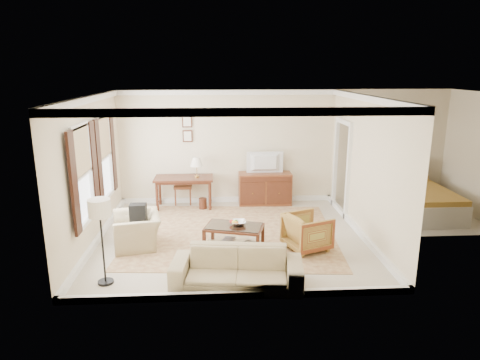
{
  "coord_description": "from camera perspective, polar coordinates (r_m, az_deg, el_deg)",
  "views": [
    {
      "loc": [
        -0.31,
        -8.31,
        3.41
      ],
      "look_at": [
        0.2,
        0.3,
        1.15
      ],
      "focal_mm": 32.0,
      "sensor_mm": 36.0,
      "label": 1
    }
  ],
  "objects": [
    {
      "name": "doorway",
      "position": [
        10.53,
        13.37,
        1.46
      ],
      "size": [
        0.1,
        1.12,
        2.25
      ],
      "primitive_type": null,
      "color": "white",
      "rests_on": "room_shell"
    },
    {
      "name": "backpack",
      "position": [
        8.66,
        -13.43,
        -4.09
      ],
      "size": [
        0.24,
        0.33,
        0.4
      ],
      "primitive_type": "cube",
      "rotation": [
        0.0,
        0.0,
        -1.52
      ],
      "color": "black",
      "rests_on": "club_armchair"
    },
    {
      "name": "coffee_table",
      "position": [
        8.35,
        -0.79,
        -6.78
      ],
      "size": [
        1.23,
        0.92,
        0.47
      ],
      "rotation": [
        0.0,
        0.0,
        -0.27
      ],
      "color": "#4A2215",
      "rests_on": "room_shell"
    },
    {
      "name": "room_shell",
      "position": [
        8.37,
        -1.26,
        8.24
      ],
      "size": [
        5.51,
        5.01,
        2.91
      ],
      "color": "beige",
      "rests_on": "ground"
    },
    {
      "name": "sideboard",
      "position": [
        11.02,
        3.32,
        -1.14
      ],
      "size": [
        1.34,
        0.51,
        0.82
      ],
      "primitive_type": "cube",
      "color": "brown",
      "rests_on": "room_shell"
    },
    {
      "name": "rug",
      "position": [
        9.16,
        -1.08,
        -7.14
      ],
      "size": [
        4.53,
        3.97,
        0.01
      ],
      "primitive_type": "cube",
      "rotation": [
        0.0,
        0.0,
        -0.08
      ],
      "color": "brown",
      "rests_on": "room_shell"
    },
    {
      "name": "desk_lamp",
      "position": [
        10.63,
        -5.8,
        1.72
      ],
      "size": [
        0.32,
        0.32,
        0.5
      ],
      "primitive_type": null,
      "color": "silver",
      "rests_on": "writing_desk"
    },
    {
      "name": "floor_lamp",
      "position": [
        7.08,
        -18.18,
        -4.36
      ],
      "size": [
        0.35,
        0.35,
        1.43
      ],
      "color": "black",
      "rests_on": "room_shell"
    },
    {
      "name": "club_armchair",
      "position": [
        8.65,
        -13.61,
        -5.84
      ],
      "size": [
        0.85,
        1.12,
        0.88
      ],
      "primitive_type": "imported",
      "rotation": [
        0.0,
        0.0,
        -1.36
      ],
      "color": "tan",
      "rests_on": "room_shell"
    },
    {
      "name": "window_rear",
      "position": [
        9.69,
        -17.62,
        2.93
      ],
      "size": [
        0.12,
        1.56,
        1.8
      ],
      "primitive_type": null,
      "color": "#CCB284",
      "rests_on": "room_shell"
    },
    {
      "name": "book_a",
      "position": [
        8.43,
        -2.26,
        -7.84
      ],
      "size": [
        0.28,
        0.13,
        0.38
      ],
      "primitive_type": "imported",
      "rotation": [
        0.0,
        0.0,
        -0.35
      ],
      "color": "brown",
      "rests_on": "coffee_table"
    },
    {
      "name": "sofa",
      "position": [
        6.95,
        -0.42,
        -10.92
      ],
      "size": [
        2.15,
        0.86,
        0.82
      ],
      "primitive_type": "imported",
      "rotation": [
        0.0,
        0.0,
        -0.12
      ],
      "color": "tan",
      "rests_on": "room_shell"
    },
    {
      "name": "framed_prints",
      "position": [
        10.9,
        -7.04,
        6.82
      ],
      "size": [
        0.25,
        0.04,
        0.68
      ],
      "primitive_type": null,
      "color": "#4A2215",
      "rests_on": "room_shell"
    },
    {
      "name": "striped_armchair",
      "position": [
        8.38,
        8.97,
        -6.64
      ],
      "size": [
        0.94,
        0.96,
        0.78
      ],
      "primitive_type": "imported",
      "rotation": [
        0.0,
        0.0,
        1.95
      ],
      "color": "brown",
      "rests_on": "room_shell"
    },
    {
      "name": "desk_chair",
      "position": [
        11.11,
        -7.61,
        -0.5
      ],
      "size": [
        0.53,
        0.53,
        1.05
      ],
      "primitive_type": null,
      "rotation": [
        0.0,
        0.0,
        -0.2
      ],
      "color": "brown",
      "rests_on": "room_shell"
    },
    {
      "name": "book_b",
      "position": [
        8.29,
        0.36,
        -8.26
      ],
      "size": [
        0.23,
        0.2,
        0.38
      ],
      "primitive_type": "imported",
      "rotation": [
        0.0,
        0.0,
        -0.7
      ],
      "color": "brown",
      "rests_on": "coffee_table"
    },
    {
      "name": "writing_desk",
      "position": [
        10.73,
        -7.5,
        -0.18
      ],
      "size": [
        1.45,
        0.72,
        0.79
      ],
      "color": "#4A2215",
      "rests_on": "room_shell"
    },
    {
      "name": "window_front",
      "position": [
        8.19,
        -20.26,
        0.63
      ],
      "size": [
        0.12,
        1.56,
        1.8
      ],
      "primitive_type": null,
      "color": "#CCB284",
      "rests_on": "room_shell"
    },
    {
      "name": "fruit_bowl",
      "position": [
        8.33,
        -0.18,
        -5.63
      ],
      "size": [
        0.42,
        0.42,
        0.1
      ],
      "primitive_type": "imported",
      "color": "silver",
      "rests_on": "coffee_table"
    },
    {
      "name": "annex_bedroom",
      "position": [
        11.05,
        22.55,
        -2.62
      ],
      "size": [
        3.0,
        2.7,
        2.9
      ],
      "color": "beige",
      "rests_on": "ground"
    },
    {
      "name": "tv",
      "position": [
        10.79,
        3.4,
        3.2
      ],
      "size": [
        0.89,
        0.51,
        0.12
      ],
      "primitive_type": "imported",
      "rotation": [
        0.0,
        0.0,
        3.14
      ],
      "color": "black",
      "rests_on": "sideboard"
    }
  ]
}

